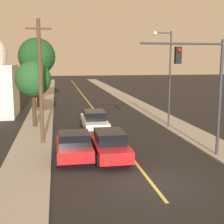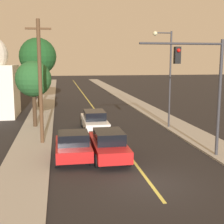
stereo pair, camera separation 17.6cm
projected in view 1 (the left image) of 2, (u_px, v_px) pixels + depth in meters
The scene contains 12 objects.
ground_plane at pixel (152, 184), 13.99m from camera, with size 200.00×200.00×0.00m, color black.
road_surface at pixel (83, 95), 48.94m from camera, with size 8.98×80.00×0.01m.
sidewalk_left at pixel (46, 96), 47.94m from camera, with size 2.50×80.00×0.12m.
sidewalk_right at pixel (119, 94), 49.93m from camera, with size 2.50×80.00×0.12m.
car_near_lane_front at pixel (109, 144), 17.50m from camera, with size 1.89×4.82×1.61m.
car_near_lane_second at pixel (94, 121), 24.33m from camera, with size 1.88×5.15×1.61m.
car_outer_lane_front at pixel (74, 146), 17.25m from camera, with size 2.02×3.81×1.58m.
traffic_signal_mast at pixel (203, 78), 17.06m from camera, with size 4.74×0.42×6.48m.
streetlamp_right at pixel (166, 67), 24.65m from camera, with size 1.57×0.36×7.60m.
utility_pole_left at pixel (40, 80), 19.84m from camera, with size 1.60×0.24×7.90m.
tree_left_near at pixel (33, 79), 24.88m from camera, with size 2.87×2.87×5.32m.
tree_left_far at pixel (37, 57), 35.36m from camera, with size 4.19×4.19×7.88m.
Camera 1 is at (-4.10, -12.75, 5.48)m, focal length 50.00 mm.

